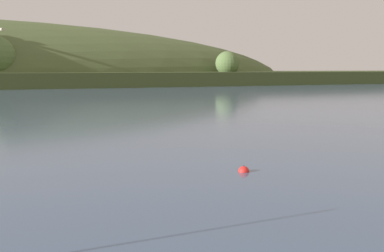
{
  "coord_description": "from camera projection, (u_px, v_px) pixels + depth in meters",
  "views": [
    {
      "loc": [
        -19.57,
        0.71,
        6.92
      ],
      "look_at": [
        -0.45,
        39.56,
        1.71
      ],
      "focal_mm": 45.38,
      "sensor_mm": 36.0,
      "label": 1
    }
  ],
  "objects": [
    {
      "name": "mooring_buoy_far_upstream",
      "position": [
        244.0,
        172.0,
        32.47
      ],
      "size": [
        0.76,
        0.76,
        0.84
      ],
      "color": "red",
      "rests_on": "ground"
    }
  ]
}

